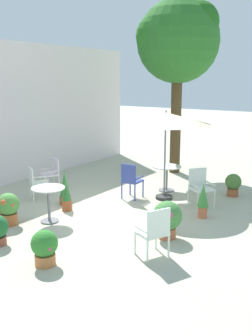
{
  "coord_description": "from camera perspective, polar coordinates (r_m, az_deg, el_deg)",
  "views": [
    {
      "loc": [
        -7.25,
        -5.26,
        3.08
      ],
      "look_at": [
        0.0,
        -0.19,
        1.03
      ],
      "focal_mm": 41.24,
      "sensor_mm": 36.0,
      "label": 1
    }
  ],
  "objects": [
    {
      "name": "cafe_table_0",
      "position": [
        10.83,
        6.04,
        -0.82
      ],
      "size": [
        0.8,
        0.8,
        0.71
      ],
      "color": "silver",
      "rests_on": "ground"
    },
    {
      "name": "potted_plant_7",
      "position": [
        8.89,
        11.32,
        -4.55
      ],
      "size": [
        0.27,
        0.27,
        0.8
      ],
      "color": "#D06E47",
      "rests_on": "ground"
    },
    {
      "name": "patio_chair_2",
      "position": [
        10.26,
        -13.13,
        -1.92
      ],
      "size": [
        0.6,
        0.59,
        0.86
      ],
      "color": "white",
      "rests_on": "ground"
    },
    {
      "name": "potted_plant_4",
      "position": [
        9.32,
        -8.77,
        -4.47
      ],
      "size": [
        0.23,
        0.23,
        0.62
      ],
      "color": "#A3502C",
      "rests_on": "ground"
    },
    {
      "name": "potted_plant_6",
      "position": [
        8.69,
        -17.01,
        -5.61
      ],
      "size": [
        0.48,
        0.48,
        0.7
      ],
      "color": "#AF5E31",
      "rests_on": "ground"
    },
    {
      "name": "potted_plant_2",
      "position": [
        10.73,
        15.56,
        -2.26
      ],
      "size": [
        0.43,
        0.43,
        0.61
      ],
      "color": "#9A5230",
      "rests_on": "ground"
    },
    {
      "name": "potted_plant_8",
      "position": [
        9.76,
        -9.02,
        -3.03
      ],
      "size": [
        0.29,
        0.29,
        0.85
      ],
      "color": "#A15632",
      "rests_on": "ground"
    },
    {
      "name": "villa_facade",
      "position": [
        11.95,
        -17.57,
        7.62
      ],
      "size": [
        11.2,
        0.3,
        4.16
      ],
      "primitive_type": "cube",
      "color": "silver",
      "rests_on": "ground"
    },
    {
      "name": "potted_plant_3",
      "position": [
        7.68,
        6.1,
        -7.32
      ],
      "size": [
        0.59,
        0.59,
        0.76
      ],
      "color": "#B5603D",
      "rests_on": "ground"
    },
    {
      "name": "ground_plane",
      "position": [
        9.48,
        -0.93,
        -5.93
      ],
      "size": [
        60.0,
        60.0,
        0.0
      ],
      "primitive_type": "plane",
      "color": "#B2B099"
    },
    {
      "name": "shade_tree",
      "position": [
        12.94,
        7.68,
        17.99
      ],
      "size": [
        2.75,
        2.62,
        5.55
      ],
      "color": "#4F3A21",
      "rests_on": "ground"
    },
    {
      "name": "patio_chair_4",
      "position": [
        10.04,
        0.72,
        -1.61
      ],
      "size": [
        0.48,
        0.46,
        0.95
      ],
      "color": "#354390",
      "rests_on": "ground"
    },
    {
      "name": "patio_chair_0",
      "position": [
        6.81,
        4.29,
        -9.08
      ],
      "size": [
        0.62,
        0.59,
        0.92
      ],
      "color": "silver",
      "rests_on": "ground"
    },
    {
      "name": "patio_chair_1",
      "position": [
        9.62,
        10.89,
        -2.48
      ],
      "size": [
        0.69,
        0.68,
        0.94
      ],
      "color": "silver",
      "rests_on": "ground"
    },
    {
      "name": "patio_umbrella_0",
      "position": [
        9.82,
        5.9,
        7.18
      ],
      "size": [
        2.24,
        2.24,
        2.32
      ],
      "color": "#2D2D2D",
      "rests_on": "ground"
    },
    {
      "name": "potted_plant_1",
      "position": [
        6.75,
        -11.92,
        -11.29
      ],
      "size": [
        0.46,
        0.46,
        0.62
      ],
      "color": "#BD703E",
      "rests_on": "ground"
    },
    {
      "name": "patio_chair_3",
      "position": [
        11.0,
        -10.9,
        -0.57
      ],
      "size": [
        0.58,
        0.58,
        0.92
      ],
      "color": "silver",
      "rests_on": "ground"
    },
    {
      "name": "cafe_table_1",
      "position": [
        8.6,
        -11.38,
        -4.37
      ],
      "size": [
        0.73,
        0.73,
        0.78
      ],
      "color": "white",
      "rests_on": "ground"
    }
  ]
}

